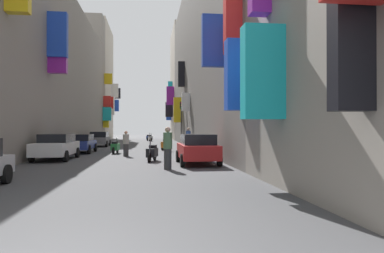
{
  "coord_description": "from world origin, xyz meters",
  "views": [
    {
      "loc": [
        1.29,
        -4.22,
        1.72
      ],
      "look_at": [
        3.94,
        18.11,
        1.86
      ],
      "focal_mm": 33.66,
      "sensor_mm": 36.0,
      "label": 1
    }
  ],
  "objects": [
    {
      "name": "parked_car_grey",
      "position": [
        -3.55,
        31.59,
        0.75
      ],
      "size": [
        1.9,
        4.2,
        1.43
      ],
      "color": "slate",
      "rests_on": "ground"
    },
    {
      "name": "pedestrian_crossing",
      "position": [
        4.33,
        23.9,
        0.9
      ],
      "size": [
        0.51,
        0.51,
        1.79
      ],
      "color": "#393939",
      "rests_on": "ground"
    },
    {
      "name": "pedestrian_near_left",
      "position": [
        2.06,
        10.97,
        0.9
      ],
      "size": [
        0.53,
        0.53,
        1.8
      ],
      "color": "#333333",
      "rests_on": "ground"
    },
    {
      "name": "scooter_black",
      "position": [
        1.44,
        14.82,
        0.46
      ],
      "size": [
        0.66,
        1.78,
        1.13
      ],
      "color": "black",
      "rests_on": "ground"
    },
    {
      "name": "parked_car_red",
      "position": [
        3.61,
        13.06,
        0.77
      ],
      "size": [
        1.87,
        3.95,
        1.45
      ],
      "color": "#B21E1E",
      "rests_on": "ground"
    },
    {
      "name": "parked_car_blue",
      "position": [
        -3.68,
        22.16,
        0.71
      ],
      "size": [
        2.03,
        4.21,
        1.32
      ],
      "color": "navy",
      "rests_on": "ground"
    },
    {
      "name": "scooter_green",
      "position": [
        -1.04,
        21.1,
        0.46
      ],
      "size": [
        0.55,
        1.94,
        1.13
      ],
      "color": "#287F3D",
      "rests_on": "ground"
    },
    {
      "name": "parked_car_white",
      "position": [
        -3.83,
        16.47,
        0.76
      ],
      "size": [
        1.87,
        4.46,
        1.42
      ],
      "color": "white",
      "rests_on": "ground"
    },
    {
      "name": "ground_plane",
      "position": [
        0.0,
        30.0,
        0.0
      ],
      "size": [
        140.0,
        140.0,
        0.0
      ],
      "primitive_type": "plane",
      "color": "#424244"
    },
    {
      "name": "traffic_light_near_corner",
      "position": [
        4.57,
        32.79,
        3.05
      ],
      "size": [
        0.26,
        0.34,
        4.51
      ],
      "color": "#2D2D2D",
      "rests_on": "ground"
    },
    {
      "name": "scooter_blue",
      "position": [
        1.21,
        47.66,
        0.46
      ],
      "size": [
        0.71,
        1.93,
        1.13
      ],
      "color": "#2D4CAD",
      "rests_on": "ground"
    },
    {
      "name": "building_left_mid_c",
      "position": [
        -7.99,
        54.21,
        8.98
      ],
      "size": [
        7.34,
        11.61,
        17.98
      ],
      "color": "#BCB29E",
      "rests_on": "ground"
    },
    {
      "name": "scooter_orange",
      "position": [
        2.58,
        23.49,
        0.46
      ],
      "size": [
        0.81,
        1.91,
        1.13
      ],
      "color": "orange",
      "rests_on": "ground"
    },
    {
      "name": "scooter_white",
      "position": [
        1.44,
        45.36,
        0.46
      ],
      "size": [
        0.65,
        1.94,
        1.13
      ],
      "color": "silver",
      "rests_on": "ground"
    },
    {
      "name": "building_left_mid_a",
      "position": [
        -7.99,
        25.76,
        6.49
      ],
      "size": [
        7.18,
        38.4,
        12.99
      ],
      "color": "gray",
      "rests_on": "ground"
    },
    {
      "name": "building_right_mid_b",
      "position": [
        8.0,
        39.15,
        8.3
      ],
      "size": [
        6.93,
        18.8,
        16.61
      ],
      "color": "slate",
      "rests_on": "ground"
    },
    {
      "name": "building_left_mid_b",
      "position": [
        -7.95,
        46.68,
        8.57
      ],
      "size": [
        7.28,
        3.43,
        17.24
      ],
      "color": "gray",
      "rests_on": "ground"
    },
    {
      "name": "pedestrian_near_right",
      "position": [
        -0.16,
        18.53,
        0.78
      ],
      "size": [
        0.53,
        0.53,
        1.58
      ],
      "color": "#393939",
      "rests_on": "ground"
    },
    {
      "name": "building_right_mid_c",
      "position": [
        7.98,
        54.27,
        8.9
      ],
      "size": [
        7.14,
        11.45,
        17.83
      ],
      "color": "#B2A899",
      "rests_on": "ground"
    }
  ]
}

